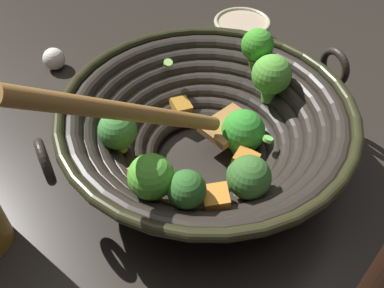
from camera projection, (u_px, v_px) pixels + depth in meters
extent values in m
plane|color=#28231E|center=(205.00, 165.00, 0.58)|extent=(4.00, 4.00, 0.00)
cylinder|color=black|center=(205.00, 163.00, 0.58)|extent=(0.13, 0.13, 0.01)
torus|color=black|center=(205.00, 154.00, 0.57)|extent=(0.18, 0.18, 0.02)
torus|color=black|center=(205.00, 149.00, 0.56)|extent=(0.21, 0.21, 0.02)
torus|color=black|center=(206.00, 142.00, 0.55)|extent=(0.24, 0.24, 0.02)
torus|color=black|center=(206.00, 136.00, 0.54)|extent=(0.27, 0.27, 0.02)
torus|color=black|center=(206.00, 130.00, 0.53)|extent=(0.29, 0.29, 0.02)
torus|color=black|center=(206.00, 123.00, 0.52)|extent=(0.32, 0.32, 0.02)
torus|color=black|center=(206.00, 116.00, 0.52)|extent=(0.35, 0.35, 0.02)
torus|color=black|center=(207.00, 109.00, 0.51)|extent=(0.37, 0.37, 0.01)
torus|color=black|center=(45.00, 162.00, 0.45)|extent=(0.02, 0.05, 0.05)
torus|color=black|center=(334.00, 67.00, 0.57)|extent=(0.02, 0.05, 0.05)
cylinder|color=#74A240|center=(120.00, 146.00, 0.52)|extent=(0.02, 0.03, 0.02)
sphere|color=#3C8137|center=(117.00, 130.00, 0.50)|extent=(0.05, 0.05, 0.05)
cylinder|color=#78AC44|center=(247.00, 193.00, 0.47)|extent=(0.03, 0.03, 0.02)
sphere|color=#346529|center=(249.00, 177.00, 0.45)|extent=(0.05, 0.05, 0.05)
cylinder|color=olive|center=(153.00, 193.00, 0.44)|extent=(0.03, 0.03, 0.02)
sphere|color=#4FA630|center=(151.00, 177.00, 0.42)|extent=(0.05, 0.05, 0.05)
cylinder|color=#6E9C54|center=(187.00, 204.00, 0.44)|extent=(0.02, 0.02, 0.02)
sphere|color=#2C6125|center=(187.00, 189.00, 0.42)|extent=(0.04, 0.04, 0.04)
cylinder|color=#669E38|center=(255.00, 61.00, 0.59)|extent=(0.03, 0.03, 0.02)
sphere|color=green|center=(257.00, 45.00, 0.57)|extent=(0.05, 0.05, 0.05)
cylinder|color=#5C9341|center=(268.00, 94.00, 0.58)|extent=(0.03, 0.03, 0.02)
sphere|color=#54A136|center=(272.00, 74.00, 0.56)|extent=(0.05, 0.05, 0.05)
cylinder|color=#688C46|center=(242.00, 149.00, 0.57)|extent=(0.04, 0.04, 0.02)
sphere|color=#2E8928|center=(244.00, 133.00, 0.55)|extent=(0.06, 0.06, 0.06)
cylinder|color=#6BA04D|center=(242.00, 190.00, 0.48)|extent=(0.02, 0.02, 0.02)
sphere|color=green|center=(244.00, 175.00, 0.46)|extent=(0.04, 0.04, 0.04)
cube|color=#C77422|center=(217.00, 200.00, 0.44)|extent=(0.03, 0.03, 0.03)
cube|color=orange|center=(272.00, 79.00, 0.59)|extent=(0.03, 0.03, 0.03)
cube|color=orange|center=(183.00, 200.00, 0.46)|extent=(0.03, 0.03, 0.03)
cube|color=#C8852F|center=(180.00, 109.00, 0.61)|extent=(0.03, 0.03, 0.03)
cube|color=orange|center=(244.00, 163.00, 0.53)|extent=(0.04, 0.04, 0.03)
cube|color=orange|center=(144.00, 178.00, 0.48)|extent=(0.04, 0.04, 0.03)
cylinder|color=#6BC651|center=(268.00, 139.00, 0.53)|extent=(0.02, 0.02, 0.01)
cylinder|color=#99D166|center=(168.00, 63.00, 0.59)|extent=(0.01, 0.02, 0.01)
cylinder|color=#99D166|center=(188.00, 198.00, 0.43)|extent=(0.01, 0.01, 0.00)
cylinder|color=#56B247|center=(225.00, 119.00, 0.58)|extent=(0.02, 0.02, 0.01)
cylinder|color=#56B247|center=(262.00, 184.00, 0.47)|extent=(0.02, 0.02, 0.01)
cylinder|color=#56B247|center=(264.00, 174.00, 0.51)|extent=(0.02, 0.02, 0.01)
cube|color=#9E6B38|center=(228.00, 126.00, 0.57)|extent=(0.09, 0.08, 0.01)
cylinder|color=#A16C35|center=(136.00, 113.00, 0.42)|extent=(0.22, 0.12, 0.19)
cylinder|color=tan|center=(241.00, 32.00, 0.79)|extent=(0.10, 0.10, 0.04)
torus|color=#AEAB85|center=(242.00, 22.00, 0.77)|extent=(0.10, 0.10, 0.01)
cylinder|color=#6BC651|center=(237.00, 28.00, 0.79)|extent=(0.02, 0.02, 0.00)
cylinder|color=#6BC651|center=(250.00, 30.00, 0.79)|extent=(0.02, 0.02, 0.00)
cylinder|color=#99D166|center=(253.00, 31.00, 0.78)|extent=(0.02, 0.02, 0.01)
cylinder|color=#99D166|center=(247.00, 30.00, 0.79)|extent=(0.02, 0.02, 0.00)
sphere|color=silver|center=(54.00, 59.00, 0.73)|extent=(0.04, 0.04, 0.04)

